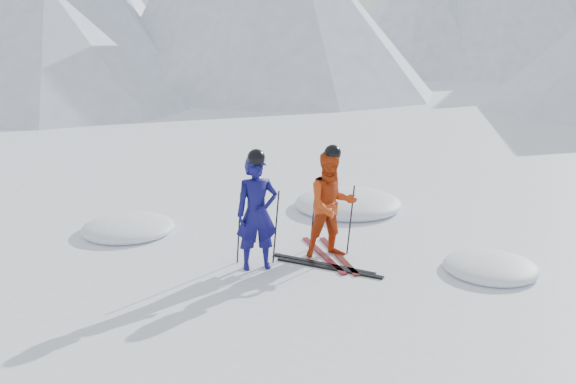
{
  "coord_description": "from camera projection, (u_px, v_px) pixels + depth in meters",
  "views": [
    {
      "loc": [
        -0.9,
        -8.32,
        3.44
      ],
      "look_at": [
        -1.78,
        0.5,
        1.1
      ],
      "focal_mm": 38.0,
      "sensor_mm": 36.0,
      "label": 1
    }
  ],
  "objects": [
    {
      "name": "pole_red_right",
      "position": [
        351.0,
        220.0,
        9.61
      ],
      "size": [
        0.11,
        0.08,
        1.12
      ],
      "primitive_type": "cylinder",
      "rotation": [
        -0.05,
        0.08,
        0.0
      ],
      "color": "black",
      "rests_on": "ground"
    },
    {
      "name": "pole_blue_left",
      "position": [
        239.0,
        228.0,
        9.19
      ],
      "size": [
        0.12,
        0.08,
        1.13
      ],
      "primitive_type": "cylinder",
      "rotation": [
        0.05,
        0.08,
        0.0
      ],
      "color": "black",
      "rests_on": "ground"
    },
    {
      "name": "ground",
      "position": [
        407.0,
        277.0,
        8.8
      ],
      "size": [
        160.0,
        160.0,
        0.0
      ],
      "primitive_type": "plane",
      "color": "white",
      "rests_on": "ground"
    },
    {
      "name": "ski_loose_a",
      "position": [
        323.0,
        264.0,
        9.26
      ],
      "size": [
        1.6,
        0.75,
        0.03
      ],
      "primitive_type": "cube",
      "rotation": [
        0.0,
        0.0,
        1.17
      ],
      "color": "black",
      "rests_on": "ground"
    },
    {
      "name": "ski_worn_left",
      "position": [
        323.0,
        255.0,
        9.64
      ],
      "size": [
        0.77,
        1.59,
        0.03
      ],
      "primitive_type": "cube",
      "rotation": [
        0.0,
        0.0,
        0.42
      ],
      "color": "black",
      "rests_on": "ground"
    },
    {
      "name": "skier_red",
      "position": [
        332.0,
        205.0,
        9.42
      ],
      "size": [
        0.99,
        0.89,
        1.68
      ],
      "primitive_type": "imported",
      "rotation": [
        0.0,
        0.0,
        0.38
      ],
      "color": "#BF3A0F",
      "rests_on": "ground"
    },
    {
      "name": "skier_blue",
      "position": [
        257.0,
        213.0,
        8.94
      ],
      "size": [
        0.72,
        0.59,
        1.71
      ],
      "primitive_type": "imported",
      "rotation": [
        0.0,
        0.0,
        0.33
      ],
      "color": "#0F0D52",
      "rests_on": "ground"
    },
    {
      "name": "snow_lumps",
      "position": [
        312.0,
        222.0,
        11.35
      ],
      "size": [
        7.48,
        4.88,
        0.47
      ],
      "color": "white",
      "rests_on": "ground"
    },
    {
      "name": "ski_worn_right",
      "position": [
        338.0,
        255.0,
        9.62
      ],
      "size": [
        0.66,
        1.63,
        0.03
      ],
      "primitive_type": "cube",
      "rotation": [
        0.0,
        0.0,
        0.35
      ],
      "color": "black",
      "rests_on": "ground"
    },
    {
      "name": "pole_blue_right",
      "position": [
        276.0,
        227.0,
        9.23
      ],
      "size": [
        0.12,
        0.07,
        1.14
      ],
      "primitive_type": "cylinder",
      "rotation": [
        -0.04,
        0.08,
        0.0
      ],
      "color": "black",
      "rests_on": "ground"
    },
    {
      "name": "ski_loose_b",
      "position": [
        329.0,
        268.0,
        9.11
      ],
      "size": [
        1.62,
        0.7,
        0.03
      ],
      "primitive_type": "cube",
      "rotation": [
        0.0,
        0.0,
        1.2
      ],
      "color": "black",
      "rests_on": "ground"
    },
    {
      "name": "pole_red_left",
      "position": [
        313.0,
        217.0,
        9.76
      ],
      "size": [
        0.11,
        0.09,
        1.12
      ],
      "primitive_type": "cylinder",
      "rotation": [
        0.06,
        0.08,
        0.0
      ],
      "color": "black",
      "rests_on": "ground"
    }
  ]
}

